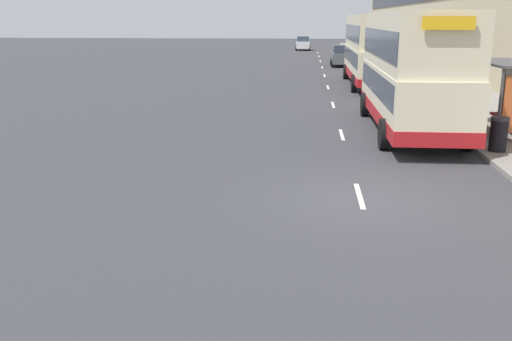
{
  "coord_description": "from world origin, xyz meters",
  "views": [
    {
      "loc": [
        -1.31,
        -12.75,
        4.06
      ],
      "look_at": [
        -3.95,
        17.14,
        -3.95
      ],
      "focal_mm": 40.0,
      "sensor_mm": 36.0,
      "label": 1
    }
  ],
  "objects_px": {
    "double_decker_bus_ahead": "(372,48)",
    "double_decker_bus_near": "(412,69)",
    "bus_shelter": "(512,84)",
    "car_1": "(303,43)",
    "car_0": "(343,56)",
    "pedestrian_3": "(511,94)",
    "litter_bin": "(499,134)"
  },
  "relations": [
    {
      "from": "double_decker_bus_ahead",
      "to": "double_decker_bus_near",
      "type": "bearing_deg",
      "value": -90.67
    },
    {
      "from": "double_decker_bus_near",
      "to": "bus_shelter",
      "type": "bearing_deg",
      "value": -13.42
    },
    {
      "from": "car_1",
      "to": "double_decker_bus_ahead",
      "type": "bearing_deg",
      "value": 96.33
    },
    {
      "from": "car_0",
      "to": "pedestrian_3",
      "type": "distance_m",
      "value": 27.17
    },
    {
      "from": "double_decker_bus_ahead",
      "to": "car_0",
      "type": "bearing_deg",
      "value": 93.24
    },
    {
      "from": "double_decker_bus_near",
      "to": "pedestrian_3",
      "type": "bearing_deg",
      "value": 35.0
    },
    {
      "from": "car_0",
      "to": "double_decker_bus_near",
      "type": "bearing_deg",
      "value": -88.73
    },
    {
      "from": "bus_shelter",
      "to": "car_1",
      "type": "height_order",
      "value": "bus_shelter"
    },
    {
      "from": "pedestrian_3",
      "to": "litter_bin",
      "type": "relative_size",
      "value": 1.66
    },
    {
      "from": "double_decker_bus_near",
      "to": "car_1",
      "type": "bearing_deg",
      "value": 94.45
    },
    {
      "from": "car_0",
      "to": "litter_bin",
      "type": "xyz_separation_m",
      "value": [
        2.74,
        -33.6,
        -0.23
      ]
    },
    {
      "from": "bus_shelter",
      "to": "double_decker_bus_ahead",
      "type": "bearing_deg",
      "value": 101.09
    },
    {
      "from": "double_decker_bus_ahead",
      "to": "car_0",
      "type": "height_order",
      "value": "double_decker_bus_ahead"
    },
    {
      "from": "double_decker_bus_near",
      "to": "car_0",
      "type": "distance_m",
      "value": 29.98
    },
    {
      "from": "double_decker_bus_ahead",
      "to": "pedestrian_3",
      "type": "xyz_separation_m",
      "value": [
        4.55,
        -11.82,
        -1.26
      ]
    },
    {
      "from": "double_decker_bus_near",
      "to": "pedestrian_3",
      "type": "xyz_separation_m",
      "value": [
        4.73,
        3.31,
        -1.26
      ]
    },
    {
      "from": "double_decker_bus_ahead",
      "to": "pedestrian_3",
      "type": "height_order",
      "value": "double_decker_bus_ahead"
    },
    {
      "from": "bus_shelter",
      "to": "double_decker_bus_near",
      "type": "xyz_separation_m",
      "value": [
        -3.3,
        0.79,
        0.41
      ]
    },
    {
      "from": "double_decker_bus_ahead",
      "to": "car_1",
      "type": "distance_m",
      "value": 41.26
    },
    {
      "from": "car_1",
      "to": "litter_bin",
      "type": "xyz_separation_m",
      "value": [
        6.44,
        -59.77,
        -0.21
      ]
    },
    {
      "from": "bus_shelter",
      "to": "litter_bin",
      "type": "relative_size",
      "value": 4.0
    },
    {
      "from": "double_decker_bus_near",
      "to": "double_decker_bus_ahead",
      "type": "height_order",
      "value": "same"
    },
    {
      "from": "bus_shelter",
      "to": "double_decker_bus_ahead",
      "type": "xyz_separation_m",
      "value": [
        -3.12,
        15.91,
        0.41
      ]
    },
    {
      "from": "litter_bin",
      "to": "double_decker_bus_near",
      "type": "bearing_deg",
      "value": 119.53
    },
    {
      "from": "litter_bin",
      "to": "double_decker_bus_ahead",
      "type": "bearing_deg",
      "value": 95.77
    },
    {
      "from": "car_1",
      "to": "litter_bin",
      "type": "height_order",
      "value": "car_1"
    },
    {
      "from": "bus_shelter",
      "to": "car_1",
      "type": "relative_size",
      "value": 1.05
    },
    {
      "from": "pedestrian_3",
      "to": "car_0",
      "type": "bearing_deg",
      "value": 101.44
    },
    {
      "from": "car_1",
      "to": "litter_bin",
      "type": "bearing_deg",
      "value": 96.15
    },
    {
      "from": "double_decker_bus_ahead",
      "to": "pedestrian_3",
      "type": "relative_size",
      "value": 6.57
    },
    {
      "from": "double_decker_bus_ahead",
      "to": "litter_bin",
      "type": "distance_m",
      "value": 18.95
    },
    {
      "from": "double_decker_bus_ahead",
      "to": "litter_bin",
      "type": "xyz_separation_m",
      "value": [
        1.9,
        -18.79,
        -1.62
      ]
    }
  ]
}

